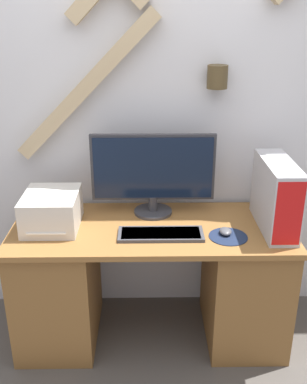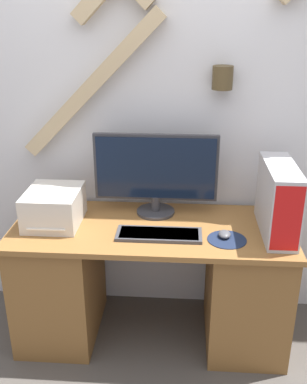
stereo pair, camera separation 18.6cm
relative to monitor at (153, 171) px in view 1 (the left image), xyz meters
The scene contains 9 objects.
ground_plane 1.09m from the monitor, 91.32° to the right, with size 12.00×12.00×0.00m, color #4C4742.
wall_back 0.43m from the monitor, 93.60° to the left, with size 6.40×0.16×2.70m.
desk 0.63m from the monitor, 93.66° to the right, with size 1.52×0.64×0.72m.
monitor is the anchor object (origin of this frame).
keyboard 0.38m from the monitor, 82.76° to the right, with size 0.45×0.16×0.02m.
mousepad 0.55m from the monitor, 38.27° to the right, with size 0.20×0.20×0.00m.
mouse 0.53m from the monitor, 36.71° to the right, with size 0.06×0.08×0.03m.
computer_tower 0.68m from the monitor, 16.86° to the right, with size 0.15×0.47×0.37m.
printer 0.60m from the monitor, 163.10° to the right, with size 0.29×0.35×0.19m.
Camera 1 is at (-0.02, -1.87, 1.83)m, focal length 42.00 mm.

